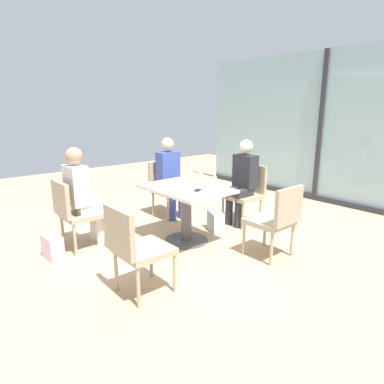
# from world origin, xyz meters

# --- Properties ---
(ground_plane) EXTENTS (12.00, 12.00, 0.00)m
(ground_plane) POSITION_xyz_m (0.00, 0.00, 0.00)
(ground_plane) COLOR tan
(window_wall_backdrop) EXTENTS (5.40, 0.10, 2.70)m
(window_wall_backdrop) POSITION_xyz_m (0.00, 3.20, 1.21)
(window_wall_backdrop) COLOR #96B7BC
(window_wall_backdrop) RESTS_ON ground_plane
(dining_table_main) EXTENTS (1.12, 0.80, 0.73)m
(dining_table_main) POSITION_xyz_m (0.00, 0.00, 0.52)
(dining_table_main) COLOR silver
(dining_table_main) RESTS_ON ground_plane
(chair_front_left) EXTENTS (0.46, 0.50, 0.87)m
(chair_front_left) POSITION_xyz_m (-0.70, -1.18, 0.50)
(chair_front_left) COLOR tan
(chair_front_left) RESTS_ON ground_plane
(chair_near_window) EXTENTS (0.46, 0.51, 0.87)m
(chair_near_window) POSITION_xyz_m (0.00, 1.18, 0.50)
(chair_near_window) COLOR tan
(chair_near_window) RESTS_ON ground_plane
(chair_far_left) EXTENTS (0.50, 0.46, 0.87)m
(chair_far_left) POSITION_xyz_m (-1.06, 0.46, 0.50)
(chair_far_left) COLOR tan
(chair_far_left) RESTS_ON ground_plane
(chair_front_right) EXTENTS (0.46, 0.50, 0.87)m
(chair_front_right) POSITION_xyz_m (0.70, -1.18, 0.50)
(chair_front_right) COLOR tan
(chair_front_right) RESTS_ON ground_plane
(chair_far_right) EXTENTS (0.50, 0.46, 0.87)m
(chair_far_right) POSITION_xyz_m (1.06, 0.46, 0.50)
(chair_far_right) COLOR tan
(chair_far_right) RESTS_ON ground_plane
(person_front_left) EXTENTS (0.34, 0.39, 1.26)m
(person_front_left) POSITION_xyz_m (-0.70, -1.07, 0.70)
(person_front_left) COLOR silver
(person_front_left) RESTS_ON ground_plane
(person_near_window) EXTENTS (0.34, 0.39, 1.26)m
(person_near_window) POSITION_xyz_m (-0.00, 1.07, 0.70)
(person_near_window) COLOR #28282D
(person_near_window) RESTS_ON ground_plane
(person_far_left) EXTENTS (0.39, 0.34, 1.26)m
(person_far_left) POSITION_xyz_m (-0.95, 0.46, 0.70)
(person_far_left) COLOR #384C9E
(person_far_left) RESTS_ON ground_plane
(wine_glass_0) EXTENTS (0.07, 0.07, 0.18)m
(wine_glass_0) POSITION_xyz_m (0.19, 0.32, 0.86)
(wine_glass_0) COLOR silver
(wine_glass_0) RESTS_ON dining_table_main
(wine_glass_1) EXTENTS (0.07, 0.07, 0.18)m
(wine_glass_1) POSITION_xyz_m (-0.24, 0.26, 0.86)
(wine_glass_1) COLOR silver
(wine_glass_1) RESTS_ON dining_table_main
(wine_glass_2) EXTENTS (0.07, 0.07, 0.18)m
(wine_glass_2) POSITION_xyz_m (0.38, -0.34, 0.86)
(wine_glass_2) COLOR silver
(wine_glass_2) RESTS_ON dining_table_main
(wine_glass_3) EXTENTS (0.07, 0.07, 0.18)m
(wine_glass_3) POSITION_xyz_m (-0.09, 0.33, 0.86)
(wine_glass_3) COLOR silver
(wine_glass_3) RESTS_ON dining_table_main
(coffee_cup) EXTENTS (0.08, 0.08, 0.09)m
(coffee_cup) POSITION_xyz_m (0.34, 0.32, 0.78)
(coffee_cup) COLOR white
(coffee_cup) RESTS_ON dining_table_main
(cell_phone_on_table) EXTENTS (0.13, 0.16, 0.01)m
(cell_phone_on_table) POSITION_xyz_m (0.23, -0.00, 0.73)
(cell_phone_on_table) COLOR black
(cell_phone_on_table) RESTS_ON dining_table_main
(handbag_0) EXTENTS (0.31, 0.18, 0.28)m
(handbag_0) POSITION_xyz_m (-0.59, -1.52, 0.14)
(handbag_0) COLOR beige
(handbag_0) RESTS_ON ground_plane
(handbag_1) EXTENTS (0.34, 0.27, 0.28)m
(handbag_1) POSITION_xyz_m (-0.03, 0.57, 0.14)
(handbag_1) COLOR silver
(handbag_1) RESTS_ON ground_plane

